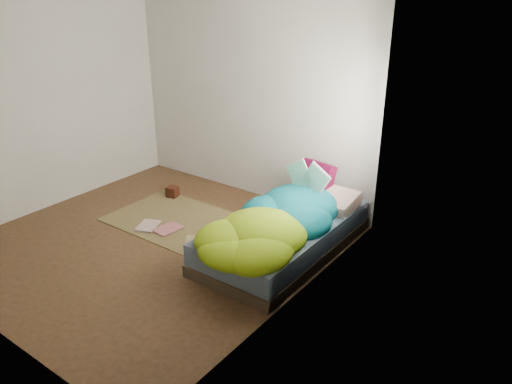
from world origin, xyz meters
TOP-DOWN VIEW (x-y plane):
  - ground at (0.00, 0.00)m, footprint 3.50×3.50m
  - room_walls at (0.01, 0.01)m, footprint 3.54×3.54m
  - bed at (1.22, 0.72)m, footprint 1.00×2.00m
  - duvet at (1.22, 0.50)m, footprint 0.96×1.84m
  - rug at (-0.15, 0.55)m, footprint 1.60×1.10m
  - pillow_floral at (1.38, 1.32)m, footprint 0.65×0.42m
  - pillow_magenta at (1.16, 1.47)m, footprint 0.42×0.20m
  - open_book at (1.25, 1.09)m, footprint 0.45×0.13m
  - wooden_box at (-0.70, 1.01)m, footprint 0.16×0.16m
  - floor_book_a at (-0.41, 0.18)m, footprint 0.32×0.36m
  - floor_book_b at (-0.18, 0.31)m, footprint 0.25×0.32m
  - floor_book_c at (0.31, 0.18)m, footprint 0.38×0.40m

SIDE VIEW (x-z plane):
  - ground at x=0.00m, z-range 0.00..0.00m
  - rug at x=-0.15m, z-range 0.00..0.01m
  - floor_book_a at x=-0.41m, z-range 0.01..0.03m
  - floor_book_c at x=0.31m, z-range 0.01..0.04m
  - floor_book_b at x=-0.18m, z-range 0.01..0.04m
  - wooden_box at x=-0.70m, z-range 0.01..0.15m
  - bed at x=1.22m, z-range 0.00..0.34m
  - pillow_floral at x=1.38m, z-range 0.34..0.48m
  - duvet at x=1.22m, z-range 0.34..0.68m
  - pillow_magenta at x=1.16m, z-range 0.34..0.74m
  - open_book at x=1.25m, z-range 0.68..0.95m
  - room_walls at x=0.01m, z-range 0.32..2.94m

